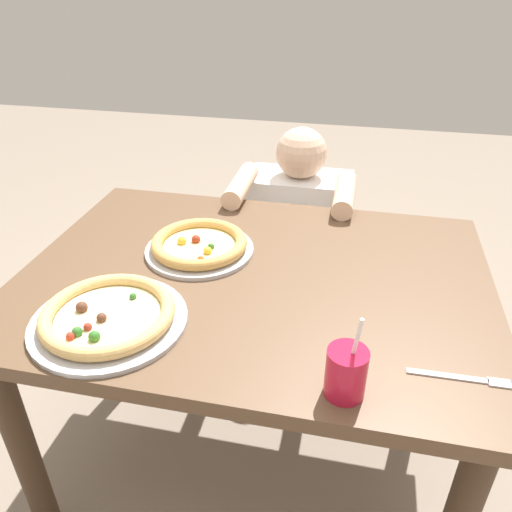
{
  "coord_description": "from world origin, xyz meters",
  "views": [
    {
      "loc": [
        0.24,
        -1.1,
        1.48
      ],
      "look_at": [
        -0.0,
        0.04,
        0.78
      ],
      "focal_mm": 35.15,
      "sensor_mm": 36.0,
      "label": 1
    }
  ],
  "objects_px": {
    "pizza_far": "(199,245)",
    "pizza_near": "(108,316)",
    "drink_cup_colored": "(346,372)",
    "diner_seated": "(296,250)",
    "fork": "(464,378)"
  },
  "relations": [
    {
      "from": "pizza_near",
      "to": "pizza_far",
      "type": "relative_size",
      "value": 1.17
    },
    {
      "from": "fork",
      "to": "diner_seated",
      "type": "height_order",
      "value": "diner_seated"
    },
    {
      "from": "pizza_near",
      "to": "pizza_far",
      "type": "height_order",
      "value": "same"
    },
    {
      "from": "pizza_near",
      "to": "drink_cup_colored",
      "type": "xyz_separation_m",
      "value": [
        0.55,
        -0.1,
        0.03
      ]
    },
    {
      "from": "pizza_far",
      "to": "drink_cup_colored",
      "type": "xyz_separation_m",
      "value": [
        0.44,
        -0.46,
        0.03
      ]
    },
    {
      "from": "pizza_far",
      "to": "pizza_near",
      "type": "bearing_deg",
      "value": -106.36
    },
    {
      "from": "fork",
      "to": "diner_seated",
      "type": "relative_size",
      "value": 0.22
    },
    {
      "from": "pizza_near",
      "to": "fork",
      "type": "distance_m",
      "value": 0.78
    },
    {
      "from": "pizza_near",
      "to": "drink_cup_colored",
      "type": "height_order",
      "value": "drink_cup_colored"
    },
    {
      "from": "pizza_near",
      "to": "fork",
      "type": "height_order",
      "value": "pizza_near"
    },
    {
      "from": "diner_seated",
      "to": "fork",
      "type": "bearing_deg",
      "value": -64.94
    },
    {
      "from": "drink_cup_colored",
      "to": "diner_seated",
      "type": "distance_m",
      "value": 1.19
    },
    {
      "from": "drink_cup_colored",
      "to": "pizza_far",
      "type": "bearing_deg",
      "value": 133.88
    },
    {
      "from": "pizza_near",
      "to": "diner_seated",
      "type": "relative_size",
      "value": 0.39
    },
    {
      "from": "pizza_far",
      "to": "drink_cup_colored",
      "type": "bearing_deg",
      "value": -46.12
    }
  ]
}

